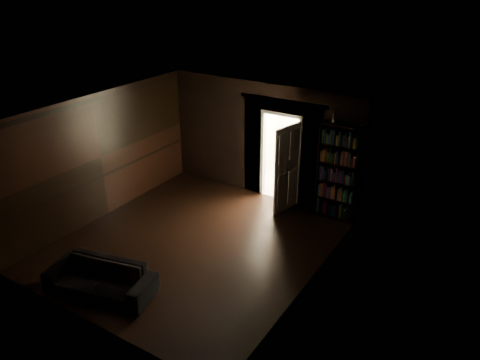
# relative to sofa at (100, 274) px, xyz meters

# --- Properties ---
(ground) EXTENTS (5.50, 5.50, 0.00)m
(ground) POSITION_rel_sofa_xyz_m (0.47, 2.10, -0.37)
(ground) COLOR black
(ground) RESTS_ON ground
(room_walls) EXTENTS (5.02, 5.61, 2.84)m
(room_walls) POSITION_rel_sofa_xyz_m (0.46, 3.17, 1.32)
(room_walls) COLOR black
(room_walls) RESTS_ON ground
(kitchen_alcove) EXTENTS (2.20, 1.80, 2.60)m
(kitchen_alcove) POSITION_rel_sofa_xyz_m (0.97, 5.97, 0.84)
(kitchen_alcove) COLOR beige
(kitchen_alcove) RESTS_ON ground
(sofa) EXTENTS (2.04, 1.21, 0.73)m
(sofa) POSITION_rel_sofa_xyz_m (0.00, 0.00, 0.00)
(sofa) COLOR black
(sofa) RESTS_ON ground
(bookshelf) EXTENTS (0.93, 0.41, 2.20)m
(bookshelf) POSITION_rel_sofa_xyz_m (2.47, 4.69, 0.73)
(bookshelf) COLOR black
(bookshelf) RESTS_ON ground
(refrigerator) EXTENTS (0.75, 0.69, 1.65)m
(refrigerator) POSITION_rel_sofa_xyz_m (1.57, 6.21, 0.46)
(refrigerator) COLOR white
(refrigerator) RESTS_ON ground
(door) EXTENTS (0.21, 0.84, 2.05)m
(door) POSITION_rel_sofa_xyz_m (1.36, 4.41, 0.66)
(door) COLOR white
(door) RESTS_ON ground
(figurine) EXTENTS (0.09, 0.09, 0.27)m
(figurine) POSITION_rel_sofa_xyz_m (2.25, 4.67, 1.97)
(figurine) COLOR white
(figurine) RESTS_ON bookshelf
(bottles) EXTENTS (0.61, 0.21, 0.25)m
(bottles) POSITION_rel_sofa_xyz_m (1.50, 6.13, 1.41)
(bottles) COLOR black
(bottles) RESTS_ON refrigerator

